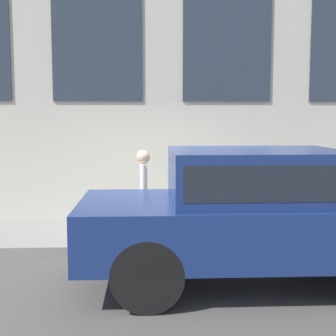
# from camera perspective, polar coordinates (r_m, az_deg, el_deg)

# --- Properties ---
(ground_plane) EXTENTS (80.00, 80.00, 0.00)m
(ground_plane) POSITION_cam_1_polar(r_m,az_deg,el_deg) (7.39, 0.03, -10.58)
(ground_plane) COLOR #514F4C
(sidewalk) EXTENTS (2.38, 60.00, 0.15)m
(sidewalk) POSITION_cam_1_polar(r_m,az_deg,el_deg) (8.51, -0.36, -7.80)
(sidewalk) COLOR gray
(sidewalk) RESTS_ON ground_plane
(fire_hydrant) EXTENTS (0.36, 0.47, 0.86)m
(fire_hydrant) POSITION_cam_1_polar(r_m,az_deg,el_deg) (7.87, 3.04, -5.13)
(fire_hydrant) COLOR gold
(fire_hydrant) RESTS_ON sidewalk
(person) EXTENTS (0.35, 0.23, 1.44)m
(person) POSITION_cam_1_polar(r_m,az_deg,el_deg) (7.92, -3.01, -1.94)
(person) COLOR #726651
(person) RESTS_ON sidewalk
(parked_car_navy_near) EXTENTS (1.89, 4.41, 1.73)m
(parked_car_navy_near) POSITION_cam_1_polar(r_m,az_deg,el_deg) (6.06, 10.49, -5.00)
(parked_car_navy_near) COLOR black
(parked_car_navy_near) RESTS_ON ground_plane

